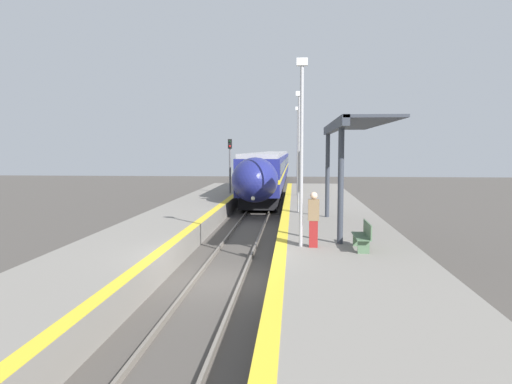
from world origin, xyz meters
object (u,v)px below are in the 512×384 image
train (271,168)px  railway_signal (230,165)px  lamppost_mid (299,144)px  lamppost_far (298,146)px  person_waiting (314,218)px  lamppost_near (302,141)px  platform_bench (364,235)px

train → railway_signal: bearing=-99.4°
lamppost_mid → lamppost_far: 9.18m
person_waiting → railway_signal: 20.58m
train → lamppost_near: size_ratio=7.41×
train → lamppost_near: 34.10m
train → person_waiting: train is taller
platform_bench → lamppost_mid: size_ratio=0.27×
person_waiting → railway_signal: size_ratio=0.38×
lamppost_near → lamppost_mid: same height
lamppost_near → lamppost_far: 18.37m
railway_signal → lamppost_mid: 11.72m
platform_bench → lamppost_mid: 10.25m
train → lamppost_far: lamppost_far is taller
lamppost_far → person_waiting: bearing=-88.7°
railway_signal → lamppost_near: size_ratio=0.79×
platform_bench → lamppost_far: size_ratio=0.27×
railway_signal → lamppost_near: (4.91, -19.73, 1.42)m
lamppost_far → train: bearing=99.3°
train → railway_signal: railway_signal is taller
train → person_waiting: bearing=-85.0°
lamppost_near → lamppost_far: (0.00, 18.37, 0.00)m
person_waiting → lamppost_mid: size_ratio=0.30×
platform_bench → railway_signal: railway_signal is taller
platform_bench → person_waiting: 1.69m
person_waiting → railway_signal: bearing=105.0°
railway_signal → lamppost_far: size_ratio=0.79×
lamppost_mid → lamppost_far: size_ratio=1.00×
railway_signal → lamppost_mid: lamppost_mid is taller
person_waiting → lamppost_mid: 9.64m
lamppost_near → railway_signal: bearing=104.0°
railway_signal → train: bearing=80.6°
person_waiting → lamppost_mid: lamppost_mid is taller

